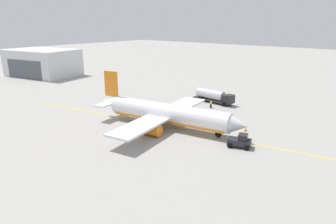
% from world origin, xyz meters
% --- Properties ---
extents(ground_plane, '(400.00, 400.00, 0.00)m').
position_xyz_m(ground_plane, '(0.00, 0.00, 0.00)').
color(ground_plane, '#9E9B96').
extents(airplane, '(31.71, 28.37, 9.57)m').
position_xyz_m(airplane, '(-0.50, -0.08, 2.61)').
color(airplane, white).
rests_on(airplane, ground).
extents(fuel_tanker, '(10.90, 3.49, 3.15)m').
position_xyz_m(fuel_tanker, '(-2.68, 21.02, 1.73)').
color(fuel_tanker, '#2D2D33').
rests_on(fuel_tanker, ground).
extents(pushback_tug, '(4.04, 3.23, 2.20)m').
position_xyz_m(pushback_tug, '(14.79, -0.01, 1.01)').
color(pushback_tug, '#232328').
rests_on(pushback_tug, ground).
extents(refueling_worker, '(0.63, 0.56, 1.71)m').
position_xyz_m(refueling_worker, '(-0.79, 16.62, 0.82)').
color(refueling_worker, navy).
rests_on(refueling_worker, ground).
extents(safety_cone_nose, '(0.57, 0.57, 0.64)m').
position_xyz_m(safety_cone_nose, '(12.33, 7.26, 0.32)').
color(safety_cone_nose, '#F2590F').
rests_on(safety_cone_nose, ground).
extents(safety_cone_wingtip, '(0.58, 0.58, 0.65)m').
position_xyz_m(safety_cone_wingtip, '(14.24, 0.05, 0.32)').
color(safety_cone_wingtip, '#F2590F').
rests_on(safety_cone_wingtip, ground).
extents(distant_hangar, '(26.64, 20.57, 9.45)m').
position_xyz_m(distant_hangar, '(-71.48, 15.20, 4.72)').
color(distant_hangar, silver).
rests_on(distant_hangar, ground).
extents(taxi_line_marking, '(69.76, 11.34, 0.01)m').
position_xyz_m(taxi_line_marking, '(0.00, 0.00, 0.01)').
color(taxi_line_marking, yellow).
rests_on(taxi_line_marking, ground).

